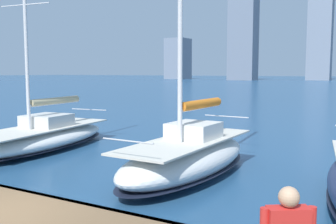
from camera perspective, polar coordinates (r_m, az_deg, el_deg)
The scene contains 3 objects.
dock_pier at distance 9.59m, azimuth -22.95°, elevation -13.31°, with size 28.00×2.80×0.60m.
sailboat_orange at distance 13.67m, azimuth 2.93°, elevation -6.26°, with size 2.82×7.55×12.11m.
sailboat_tan at distance 19.28m, azimuth -18.02°, elevation -3.41°, with size 3.95×9.11×10.16m.
Camera 1 is at (-7.26, 5.35, 3.62)m, focal length 42.00 mm.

